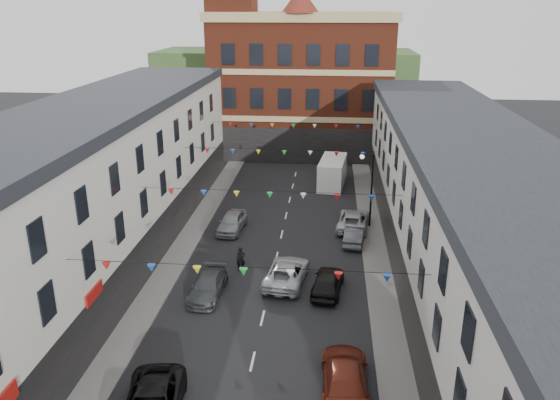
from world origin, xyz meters
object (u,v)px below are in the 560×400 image
(car_left_d, at_px, (208,286))
(car_right_d, at_px, (328,282))
(street_lamp, at_px, (369,181))
(pedestrian, at_px, (241,259))
(car_right_e, at_px, (355,235))
(car_left_e, at_px, (232,222))
(car_right_c, at_px, (345,375))
(moving_car, at_px, (287,272))
(white_van, at_px, (332,172))
(car_right_f, at_px, (353,220))

(car_left_d, bearing_deg, car_right_d, 10.44)
(street_lamp, distance_m, pedestrian, 12.42)
(car_right_e, distance_m, pedestrian, 9.27)
(car_left_d, relative_size, car_left_e, 1.03)
(car_right_d, bearing_deg, car_right_c, 103.03)
(pedestrian, bearing_deg, car_left_e, 88.39)
(car_right_c, xyz_separation_m, moving_car, (-3.48, 10.02, -0.05))
(white_van, bearing_deg, moving_car, -91.76)
(street_lamp, xyz_separation_m, car_right_e, (-1.05, -3.09, -3.27))
(car_right_e, bearing_deg, moving_car, 63.35)
(car_left_e, height_order, white_van, white_van)
(street_lamp, distance_m, car_left_e, 11.07)
(street_lamp, xyz_separation_m, moving_car, (-5.55, -9.63, -3.20))
(white_van, bearing_deg, street_lamp, -69.53)
(street_lamp, height_order, pedestrian, street_lamp)
(street_lamp, bearing_deg, car_left_e, -171.42)
(car_left_d, xyz_separation_m, pedestrian, (1.46, 3.42, 0.21))
(moving_car, bearing_deg, car_left_e, -51.60)
(car_right_d, distance_m, moving_car, 2.80)
(street_lamp, relative_size, car_left_d, 1.36)
(car_right_c, xyz_separation_m, pedestrian, (-6.62, 11.32, 0.10))
(car_right_c, height_order, pedestrian, pedestrian)
(car_left_e, xyz_separation_m, car_right_e, (9.44, -1.50, -0.09))
(car_right_f, bearing_deg, white_van, -74.08)
(moving_car, bearing_deg, car_right_f, -108.77)
(street_lamp, bearing_deg, moving_car, -119.95)
(car_left_d, relative_size, car_right_d, 1.04)
(street_lamp, bearing_deg, car_right_f, -166.33)
(moving_car, bearing_deg, car_right_e, -117.64)
(car_left_d, xyz_separation_m, car_right_d, (7.20, 1.07, 0.08))
(car_left_e, xyz_separation_m, moving_car, (4.94, -8.05, -0.02))
(street_lamp, height_order, car_right_d, street_lamp)
(moving_car, distance_m, pedestrian, 3.40)
(car_right_e, xyz_separation_m, pedestrian, (-7.64, -5.25, 0.22))
(car_right_e, bearing_deg, car_left_d, 51.44)
(car_left_e, bearing_deg, pedestrian, -70.52)
(car_right_f, bearing_deg, car_left_e, 15.11)
(moving_car, bearing_deg, car_right_c, 116.01)
(car_left_e, relative_size, car_right_c, 0.83)
(car_right_d, relative_size, moving_car, 0.84)
(car_left_d, height_order, car_right_d, car_right_d)
(street_lamp, relative_size, white_van, 1.02)
(car_left_d, distance_m, car_right_c, 11.30)
(moving_car, xyz_separation_m, pedestrian, (-3.14, 1.30, 0.15))
(car_left_e, relative_size, white_van, 0.73)
(car_right_f, relative_size, moving_car, 0.99)
(car_left_d, bearing_deg, car_right_f, 53.64)
(car_left_e, relative_size, car_right_e, 1.11)
(car_right_c, height_order, moving_car, car_right_c)
(car_left_d, distance_m, white_van, 23.66)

